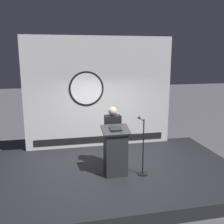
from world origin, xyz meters
The scene contains 6 objects.
ground_plane centered at (0.00, 0.00, 0.00)m, with size 40.00×40.00×0.00m, color #4C4C51.
stage_platform centered at (0.00, 0.00, 0.15)m, with size 6.40×4.00×0.30m, color black.
banner_display centered at (-0.01, 1.85, 1.98)m, with size 4.55×0.12×3.39m.
podium centered at (0.01, -0.28, 0.88)m, with size 0.64×0.50×1.20m.
speaker_person centered at (0.05, 0.20, 1.10)m, with size 0.40×0.26×1.57m.
microphone_stand centered at (0.65, -0.38, 0.78)m, with size 0.24×0.51×1.38m.
Camera 1 is at (-1.32, -6.05, 3.14)m, focal length 42.13 mm.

